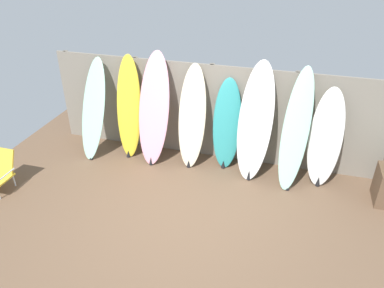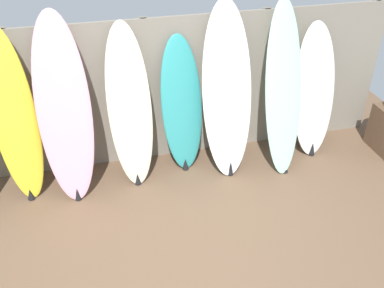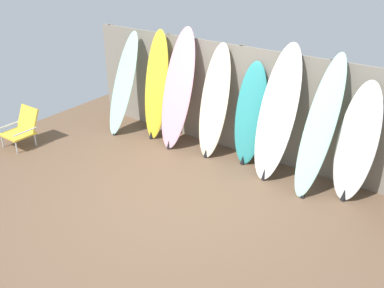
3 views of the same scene
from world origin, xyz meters
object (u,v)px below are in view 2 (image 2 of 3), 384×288
surfboard_seafoam_6 (283,90)px  surfboard_white_7 (314,92)px  surfboard_pink_2 (64,111)px  surfboard_cream_3 (130,109)px  surfboard_teal_4 (182,106)px  surfboard_white_5 (227,93)px  surfboard_yellow_1 (14,119)px

surfboard_seafoam_6 → surfboard_white_7: size_ratio=1.18×
surfboard_pink_2 → surfboard_cream_3: size_ratio=1.09×
surfboard_white_7 → surfboard_teal_4: bearing=177.7°
surfboard_cream_3 → surfboard_seafoam_6: surfboard_seafoam_6 is taller
surfboard_pink_2 → surfboard_white_5: bearing=0.6°
surfboard_pink_2 → surfboard_white_5: size_ratio=1.01×
surfboard_pink_2 → surfboard_seafoam_6: surfboard_pink_2 is taller
surfboard_teal_4 → surfboard_white_5: size_ratio=0.82×
surfboard_white_5 → surfboard_seafoam_6: size_ratio=1.02×
surfboard_white_5 → surfboard_seafoam_6: surfboard_white_5 is taller
surfboard_yellow_1 → surfboard_white_7: (3.50, 0.03, -0.13)m
surfboard_cream_3 → surfboard_seafoam_6: (1.79, -0.10, 0.06)m
surfboard_teal_4 → surfboard_cream_3: bearing=-171.4°
surfboard_yellow_1 → surfboard_teal_4: (1.83, 0.09, -0.14)m
surfboard_teal_4 → surfboard_white_7: (1.67, -0.07, 0.01)m
surfboard_white_5 → surfboard_pink_2: bearing=-179.4°
surfboard_pink_2 → surfboard_teal_4: (1.31, 0.15, -0.19)m
surfboard_yellow_1 → surfboard_seafoam_6: bearing=-2.0°
surfboard_yellow_1 → surfboard_pink_2: size_ratio=0.95×
surfboard_cream_3 → surfboard_seafoam_6: bearing=-3.3°
surfboard_yellow_1 → surfboard_pink_2: 0.52m
surfboard_pink_2 → surfboard_white_7: 2.99m
surfboard_teal_4 → surfboard_white_7: size_ratio=0.99×
surfboard_white_5 → surfboard_white_7: 1.17m
surfboard_cream_3 → surfboard_teal_4: surfboard_cream_3 is taller
surfboard_yellow_1 → surfboard_cream_3: (1.21, 0.00, -0.04)m
surfboard_pink_2 → surfboard_cream_3: (0.70, 0.06, -0.09)m
surfboard_yellow_1 → surfboard_cream_3: surfboard_yellow_1 is taller
surfboard_teal_4 → surfboard_seafoam_6: size_ratio=0.84×
surfboard_teal_4 → surfboard_white_7: surfboard_white_7 is taller
surfboard_white_7 → surfboard_seafoam_6: bearing=-165.3°
surfboard_seafoam_6 → surfboard_cream_3: bearing=176.7°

